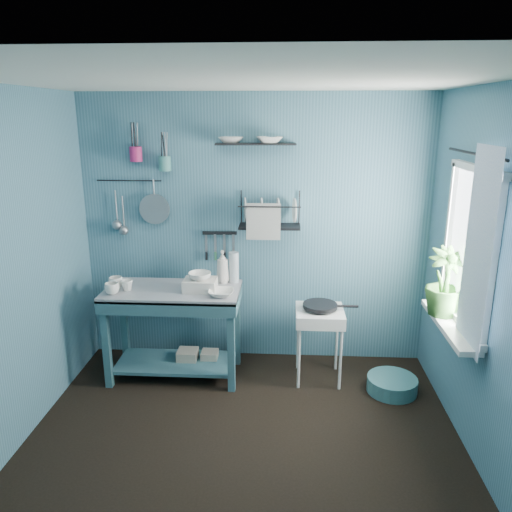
# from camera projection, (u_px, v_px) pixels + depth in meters

# --- Properties ---
(floor) EXTENTS (3.20, 3.20, 0.00)m
(floor) POSITION_uv_depth(u_px,v_px,m) (242.00, 450.00, 3.55)
(floor) COLOR black
(floor) RESTS_ON ground
(ceiling) EXTENTS (3.20, 3.20, 0.00)m
(ceiling) POSITION_uv_depth(u_px,v_px,m) (238.00, 79.00, 2.86)
(ceiling) COLOR silver
(ceiling) RESTS_ON ground
(wall_back) EXTENTS (3.20, 0.00, 3.20)m
(wall_back) POSITION_uv_depth(u_px,v_px,m) (255.00, 232.00, 4.65)
(wall_back) COLOR #3C687B
(wall_back) RESTS_ON ground
(wall_front) EXTENTS (3.20, 0.00, 3.20)m
(wall_front) POSITION_uv_depth(u_px,v_px,m) (202.00, 423.00, 1.76)
(wall_front) COLOR #3C687B
(wall_front) RESTS_ON ground
(wall_left) EXTENTS (0.00, 3.00, 3.00)m
(wall_left) POSITION_uv_depth(u_px,v_px,m) (0.00, 280.00, 3.30)
(wall_left) COLOR #3C687B
(wall_left) RESTS_ON ground
(wall_right) EXTENTS (0.00, 3.00, 3.00)m
(wall_right) POSITION_uv_depth(u_px,v_px,m) (495.00, 290.00, 3.11)
(wall_right) COLOR #3C687B
(wall_right) RESTS_ON ground
(work_counter) EXTENTS (1.22, 0.67, 0.83)m
(work_counter) POSITION_uv_depth(u_px,v_px,m) (174.00, 333.00, 4.47)
(work_counter) COLOR #2F5963
(work_counter) RESTS_ON floor
(mug_left) EXTENTS (0.12, 0.12, 0.10)m
(mug_left) POSITION_uv_depth(u_px,v_px,m) (112.00, 289.00, 4.22)
(mug_left) COLOR white
(mug_left) RESTS_ON work_counter
(mug_mid) EXTENTS (0.14, 0.14, 0.09)m
(mug_mid) POSITION_uv_depth(u_px,v_px,m) (127.00, 285.00, 4.31)
(mug_mid) COLOR white
(mug_mid) RESTS_ON work_counter
(mug_right) EXTENTS (0.17, 0.17, 0.10)m
(mug_right) POSITION_uv_depth(u_px,v_px,m) (116.00, 282.00, 4.38)
(mug_right) COLOR white
(mug_right) RESTS_ON work_counter
(wash_tub) EXTENTS (0.28, 0.22, 0.10)m
(wash_tub) POSITION_uv_depth(u_px,v_px,m) (200.00, 285.00, 4.31)
(wash_tub) COLOR beige
(wash_tub) RESTS_ON work_counter
(tub_bowl) EXTENTS (0.20, 0.19, 0.06)m
(tub_bowl) POSITION_uv_depth(u_px,v_px,m) (200.00, 276.00, 4.29)
(tub_bowl) COLOR white
(tub_bowl) RESTS_ON wash_tub
(soap_bottle) EXTENTS (0.11, 0.12, 0.30)m
(soap_bottle) POSITION_uv_depth(u_px,v_px,m) (223.00, 267.00, 4.49)
(soap_bottle) COLOR beige
(soap_bottle) RESTS_ON work_counter
(water_bottle) EXTENTS (0.09, 0.09, 0.28)m
(water_bottle) POSITION_uv_depth(u_px,v_px,m) (234.00, 267.00, 4.50)
(water_bottle) COLOR #B1BEC5
(water_bottle) RESTS_ON work_counter
(counter_bowl) EXTENTS (0.22, 0.22, 0.05)m
(counter_bowl) POSITION_uv_depth(u_px,v_px,m) (221.00, 293.00, 4.18)
(counter_bowl) COLOR white
(counter_bowl) RESTS_ON work_counter
(hotplate_stand) EXTENTS (0.45, 0.45, 0.66)m
(hotplate_stand) POSITION_uv_depth(u_px,v_px,m) (319.00, 344.00, 4.43)
(hotplate_stand) COLOR white
(hotplate_stand) RESTS_ON floor
(frying_pan) EXTENTS (0.30, 0.30, 0.03)m
(frying_pan) POSITION_uv_depth(u_px,v_px,m) (320.00, 306.00, 4.33)
(frying_pan) COLOR black
(frying_pan) RESTS_ON hotplate_stand
(knife_strip) EXTENTS (0.32, 0.03, 0.03)m
(knife_strip) POSITION_uv_depth(u_px,v_px,m) (220.00, 233.00, 4.64)
(knife_strip) COLOR black
(knife_strip) RESTS_ON wall_back
(dish_rack) EXTENTS (0.57, 0.29, 0.32)m
(dish_rack) POSITION_uv_depth(u_px,v_px,m) (270.00, 210.00, 4.45)
(dish_rack) COLOR black
(dish_rack) RESTS_ON wall_back
(upper_shelf) EXTENTS (0.71, 0.23, 0.01)m
(upper_shelf) POSITION_uv_depth(u_px,v_px,m) (255.00, 144.00, 4.33)
(upper_shelf) COLOR black
(upper_shelf) RESTS_ON wall_back
(shelf_bowl_left) EXTENTS (0.24, 0.24, 0.05)m
(shelf_bowl_left) POSITION_uv_depth(u_px,v_px,m) (231.00, 148.00, 4.35)
(shelf_bowl_left) COLOR white
(shelf_bowl_left) RESTS_ON upper_shelf
(shelf_bowl_right) EXTENTS (0.25, 0.25, 0.06)m
(shelf_bowl_right) POSITION_uv_depth(u_px,v_px,m) (270.00, 145.00, 4.32)
(shelf_bowl_right) COLOR white
(shelf_bowl_right) RESTS_ON upper_shelf
(utensil_cup_magenta) EXTENTS (0.11, 0.11, 0.13)m
(utensil_cup_magenta) POSITION_uv_depth(u_px,v_px,m) (136.00, 154.00, 4.43)
(utensil_cup_magenta) COLOR #B3215F
(utensil_cup_magenta) RESTS_ON wall_back
(utensil_cup_teal) EXTENTS (0.11, 0.11, 0.13)m
(utensil_cup_teal) POSITION_uv_depth(u_px,v_px,m) (165.00, 164.00, 4.44)
(utensil_cup_teal) COLOR teal
(utensil_cup_teal) RESTS_ON wall_back
(colander) EXTENTS (0.28, 0.03, 0.28)m
(colander) POSITION_uv_depth(u_px,v_px,m) (155.00, 209.00, 4.59)
(colander) COLOR gray
(colander) RESTS_ON wall_back
(ladle_outer) EXTENTS (0.01, 0.01, 0.30)m
(ladle_outer) POSITION_uv_depth(u_px,v_px,m) (116.00, 206.00, 4.62)
(ladle_outer) COLOR gray
(ladle_outer) RESTS_ON wall_back
(ladle_inner) EXTENTS (0.01, 0.01, 0.30)m
(ladle_inner) POSITION_uv_depth(u_px,v_px,m) (123.00, 212.00, 4.63)
(ladle_inner) COLOR gray
(ladle_inner) RESTS_ON wall_back
(hook_rail) EXTENTS (0.60, 0.01, 0.01)m
(hook_rail) POSITION_uv_depth(u_px,v_px,m) (129.00, 181.00, 4.55)
(hook_rail) COLOR black
(hook_rail) RESTS_ON wall_back
(window_glass) EXTENTS (0.00, 1.10, 1.10)m
(window_glass) POSITION_uv_depth(u_px,v_px,m) (470.00, 248.00, 3.50)
(window_glass) COLOR white
(window_glass) RESTS_ON wall_right
(windowsill) EXTENTS (0.16, 0.95, 0.04)m
(windowsill) POSITION_uv_depth(u_px,v_px,m) (449.00, 325.00, 3.67)
(windowsill) COLOR white
(windowsill) RESTS_ON wall_right
(curtain) EXTENTS (0.00, 1.35, 1.35)m
(curtain) POSITION_uv_depth(u_px,v_px,m) (477.00, 252.00, 3.21)
(curtain) COLOR white
(curtain) RESTS_ON wall_right
(curtain_rod) EXTENTS (0.02, 1.05, 0.02)m
(curtain_rod) POSITION_uv_depth(u_px,v_px,m) (475.00, 154.00, 3.33)
(curtain_rod) COLOR black
(curtain_rod) RESTS_ON wall_right
(potted_plant) EXTENTS (0.33, 0.33, 0.52)m
(potted_plant) POSITION_uv_depth(u_px,v_px,m) (445.00, 282.00, 3.74)
(potted_plant) COLOR #316026
(potted_plant) RESTS_ON windowsill
(storage_tin_large) EXTENTS (0.18, 0.18, 0.22)m
(storage_tin_large) POSITION_uv_depth(u_px,v_px,m) (188.00, 361.00, 4.60)
(storage_tin_large) COLOR gray
(storage_tin_large) RESTS_ON floor
(storage_tin_small) EXTENTS (0.15, 0.15, 0.20)m
(storage_tin_small) POSITION_uv_depth(u_px,v_px,m) (210.00, 361.00, 4.62)
(storage_tin_small) COLOR gray
(storage_tin_small) RESTS_ON floor
(floor_basin) EXTENTS (0.43, 0.43, 0.13)m
(floor_basin) POSITION_uv_depth(u_px,v_px,m) (392.00, 385.00, 4.29)
(floor_basin) COLOR teal
(floor_basin) RESTS_ON floor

